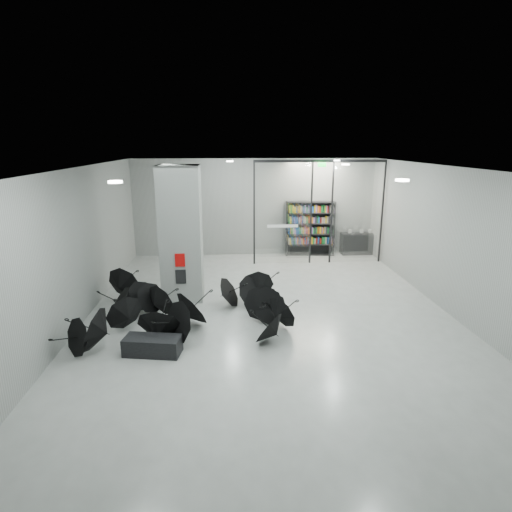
{
  "coord_description": "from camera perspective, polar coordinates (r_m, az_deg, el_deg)",
  "views": [
    {
      "loc": [
        -1.1,
        -10.34,
        4.62
      ],
      "look_at": [
        -0.3,
        1.5,
        1.4
      ],
      "focal_mm": 29.44,
      "sensor_mm": 36.0,
      "label": 1
    }
  ],
  "objects": [
    {
      "name": "room",
      "position": [
        10.54,
        2.19,
        5.48
      ],
      "size": [
        14.0,
        14.02,
        4.01
      ],
      "color": "gray",
      "rests_on": "ground"
    },
    {
      "name": "bench",
      "position": [
        9.92,
        -13.88,
        -11.74
      ],
      "size": [
        1.33,
        0.74,
        0.4
      ],
      "primitive_type": "cube",
      "rotation": [
        0.0,
        0.0,
        -0.17
      ],
      "color": "black",
      "rests_on": "ground"
    },
    {
      "name": "shop_counter",
      "position": [
        18.45,
        13.75,
        1.69
      ],
      "size": [
        1.52,
        0.61,
        0.91
      ],
      "primitive_type": "cube",
      "rotation": [
        0.0,
        0.0,
        0.0
      ],
      "color": "black",
      "rests_on": "ground"
    },
    {
      "name": "glass_partition",
      "position": [
        16.4,
        8.53,
        6.46
      ],
      "size": [
        5.06,
        0.08,
        4.0
      ],
      "color": "silver",
      "rests_on": "ground"
    },
    {
      "name": "exit_sign",
      "position": [
        16.04,
        8.94,
        12.15
      ],
      "size": [
        0.3,
        0.06,
        0.15
      ],
      "primitive_type": "cube",
      "color": "#0CE533",
      "rests_on": "room"
    },
    {
      "name": "info_panel",
      "position": [
        12.39,
        -10.18,
        -2.78
      ],
      "size": [
        0.3,
        0.03,
        0.42
      ],
      "primitive_type": "cube",
      "color": "black",
      "rests_on": "column"
    },
    {
      "name": "umbrella_cluster",
      "position": [
        11.29,
        -9.11,
        -7.5
      ],
      "size": [
        5.7,
        4.61,
        1.32
      ],
      "color": "black",
      "rests_on": "ground"
    },
    {
      "name": "column",
      "position": [
        12.69,
        -10.13,
        3.03
      ],
      "size": [
        1.2,
        1.2,
        4.0
      ],
      "primitive_type": "cube",
      "color": "slate",
      "rests_on": "ground"
    },
    {
      "name": "bookshelf",
      "position": [
        17.77,
        7.36,
        3.73
      ],
      "size": [
        2.09,
        0.61,
        2.26
      ],
      "primitive_type": null,
      "rotation": [
        0.0,
        0.0,
        -0.1
      ],
      "color": "black",
      "rests_on": "ground"
    },
    {
      "name": "fire_cabinet",
      "position": [
        12.24,
        -10.29,
        -0.55
      ],
      "size": [
        0.28,
        0.04,
        0.38
      ],
      "primitive_type": "cube",
      "color": "#A50A07",
      "rests_on": "column"
    }
  ]
}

